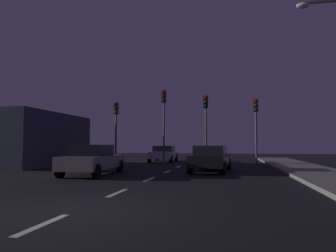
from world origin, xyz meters
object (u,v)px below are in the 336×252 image
traffic_signal_far_left (116,121)px  car_adjacent_lane (93,159)px  car_oncoming_far (164,153)px  traffic_signal_far_right (256,119)px  traffic_signal_center_left (164,113)px  car_stopped_ahead (211,158)px  traffic_signal_center_right (206,116)px  street_lamp_right (335,70)px

traffic_signal_far_left → car_adjacent_lane: 9.01m
traffic_signal_far_left → car_oncoming_far: (2.90, 3.90, -2.59)m
traffic_signal_far_left → traffic_signal_far_right: traffic_signal_far_left is taller
car_adjacent_lane → car_oncoming_far: size_ratio=0.96×
traffic_signal_far_left → traffic_signal_far_right: (10.33, -0.00, -0.02)m
traffic_signal_center_left → car_stopped_ahead: (3.75, -5.30, -3.08)m
car_oncoming_far → traffic_signal_far_left: bearing=-126.6°
car_oncoming_far → car_stopped_ahead: bearing=-63.5°
traffic_signal_center_right → street_lamp_right: 10.72m
traffic_signal_center_right → car_adjacent_lane: bearing=-119.8°
traffic_signal_far_left → car_adjacent_lane: size_ratio=1.06×
traffic_signal_far_right → car_stopped_ahead: (-2.84, -5.29, -2.55)m
traffic_signal_far_right → traffic_signal_center_right: bearing=180.0°
traffic_signal_center_right → street_lamp_right: (5.89, -8.91, 0.96)m
street_lamp_right → traffic_signal_center_right: bearing=123.5°
traffic_signal_far_left → traffic_signal_center_right: traffic_signal_center_right is taller
car_stopped_ahead → street_lamp_right: size_ratio=0.63×
traffic_signal_center_left → car_oncoming_far: 5.05m
traffic_signal_far_right → traffic_signal_center_left: bearing=180.0°
traffic_signal_far_right → street_lamp_right: 9.30m
traffic_signal_center_left → street_lamp_right: (8.99, -8.91, 0.65)m
traffic_signal_far_left → traffic_signal_far_right: size_ratio=1.00×
car_oncoming_far → car_adjacent_lane: bearing=-94.0°
traffic_signal_far_left → car_adjacent_lane: traffic_signal_far_left is taller
traffic_signal_far_left → traffic_signal_center_right: bearing=0.0°
traffic_signal_far_left → traffic_signal_far_right: bearing=-0.0°
traffic_signal_center_left → car_oncoming_far: (-0.84, 3.90, -3.10)m
car_adjacent_lane → street_lamp_right: size_ratio=0.60×
traffic_signal_far_left → car_oncoming_far: size_ratio=1.02×
traffic_signal_center_right → street_lamp_right: bearing=-56.5°
traffic_signal_far_right → car_oncoming_far: bearing=152.3°
traffic_signal_far_left → traffic_signal_center_left: size_ratio=0.85×
traffic_signal_center_left → street_lamp_right: size_ratio=0.74×
traffic_signal_center_left → car_adjacent_lane: bearing=-101.5°
traffic_signal_center_left → car_adjacent_lane: (-1.70, -8.40, -3.07)m
traffic_signal_far_left → traffic_signal_center_left: (3.74, 0.00, 0.51)m
traffic_signal_center_right → traffic_signal_far_left: bearing=-180.0°
car_adjacent_lane → traffic_signal_center_left: bearing=78.5°
traffic_signal_center_right → traffic_signal_far_right: 3.50m
car_stopped_ahead → traffic_signal_far_right: bearing=61.8°
traffic_signal_center_left → car_adjacent_lane: 9.10m
traffic_signal_far_left → street_lamp_right: size_ratio=0.63×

